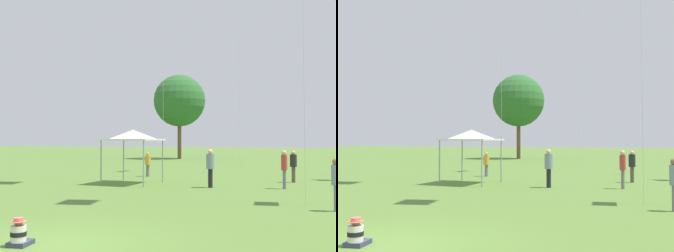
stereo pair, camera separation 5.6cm
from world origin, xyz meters
The scene contains 9 objects.
ground_plane centered at (0.00, 0.00, 0.00)m, with size 300.00×300.00×0.00m, color #567A33.
seated_toddler centered at (-0.60, -0.30, 0.25)m, with size 0.51×0.58×0.61m.
person_standing_1 centered at (3.29, 15.57, 1.03)m, with size 0.42×0.42×1.73m.
person_standing_2 centered at (5.51, 6.92, 1.02)m, with size 0.41×0.41×1.68m.
person_standing_3 centered at (3.22, 12.38, 1.12)m, with size 0.32×0.32×1.80m.
person_standing_4 centered at (-0.12, 11.50, 1.10)m, with size 0.55×0.55×1.84m.
person_standing_5 centered at (-5.64, 15.77, 0.90)m, with size 0.47×0.47×1.54m.
canopy_tent centered at (-4.42, 11.58, 2.54)m, with size 2.76×2.76×2.84m.
distant_tree_1 centered at (-13.66, 40.94, 7.59)m, with size 6.80×6.80×11.01m.
Camera 1 is at (5.65, -6.69, 2.20)m, focal length 42.00 mm.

